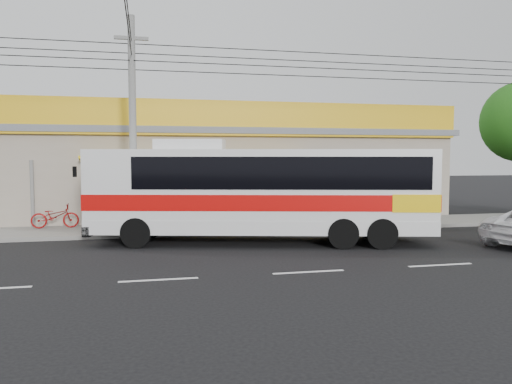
{
  "coord_description": "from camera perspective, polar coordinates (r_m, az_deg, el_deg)",
  "views": [
    {
      "loc": [
        -4.3,
        -15.22,
        3.12
      ],
      "look_at": [
        -0.46,
        2.0,
        1.88
      ],
      "focal_mm": 35.0,
      "sensor_mm": 36.0,
      "label": 1
    }
  ],
  "objects": [
    {
      "name": "ground",
      "position": [
        16.12,
        3.16,
        -7.16
      ],
      "size": [
        120.0,
        120.0,
        0.0
      ],
      "primitive_type": "plane",
      "color": "black",
      "rests_on": "ground"
    },
    {
      "name": "sidewalk",
      "position": [
        21.86,
        -1.12,
        -4.0
      ],
      "size": [
        30.0,
        3.2,
        0.15
      ],
      "primitive_type": "cube",
      "color": "gray",
      "rests_on": "ground"
    },
    {
      "name": "lane_markings",
      "position": [
        13.78,
        6.02,
        -9.09
      ],
      "size": [
        50.0,
        0.12,
        0.01
      ],
      "primitive_type": null,
      "color": "silver",
      "rests_on": "ground"
    },
    {
      "name": "storefront_building",
      "position": [
        27.11,
        -3.47,
        2.26
      ],
      "size": [
        22.6,
        9.2,
        5.7
      ],
      "color": "gray",
      "rests_on": "ground"
    },
    {
      "name": "coach_bus",
      "position": [
        18.04,
        1.11,
        0.48
      ],
      "size": [
        12.44,
        5.44,
        3.75
      ],
      "rotation": [
        0.0,
        0.0,
        -0.24
      ],
      "color": "silver",
      "rests_on": "ground"
    },
    {
      "name": "motorbike_red",
      "position": [
        22.54,
        -21.99,
        -2.57
      ],
      "size": [
        1.93,
        0.73,
        1.0
      ],
      "primitive_type": "imported",
      "rotation": [
        0.0,
        0.0,
        1.6
      ],
      "color": "maroon",
      "rests_on": "sidewalk"
    },
    {
      "name": "utility_pole",
      "position": [
        19.92,
        -14.03,
        14.92
      ],
      "size": [
        34.0,
        14.0,
        8.4
      ],
      "color": "slate",
      "rests_on": "ground"
    }
  ]
}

